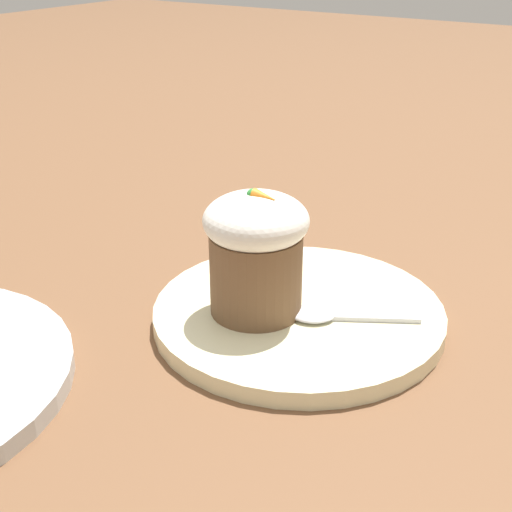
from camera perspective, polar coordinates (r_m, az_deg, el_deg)
name	(u,v)px	position (r m, az deg, el deg)	size (l,w,h in m)	color
ground_plane	(298,322)	(0.60, 3.39, -5.28)	(4.00, 4.00, 0.00)	brown
dessert_plate	(298,314)	(0.60, 3.40, -4.66)	(0.24, 0.24, 0.01)	beige
carrot_cake	(256,250)	(0.56, 0.00, 0.49)	(0.08, 0.08, 0.11)	brown
spoon	(330,315)	(0.58, 5.94, -4.70)	(0.10, 0.07, 0.01)	silver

